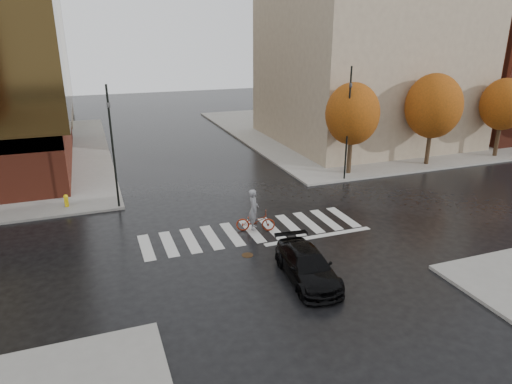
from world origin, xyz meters
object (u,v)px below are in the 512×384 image
traffic_light_nw (112,140)px  traffic_light_ne (348,116)px  sedan (307,266)px  cyclist (255,217)px  fire_hydrant (66,200)px

traffic_light_nw → traffic_light_ne: 15.30m
sedan → cyclist: size_ratio=1.94×
sedan → cyclist: cyclist is taller
cyclist → traffic_light_ne: size_ratio=0.30×
sedan → traffic_light_nw: traffic_light_nw is taller
cyclist → fire_hydrant: 11.58m
sedan → traffic_light_ne: 14.62m
cyclist → traffic_light_nw: bearing=68.0°
fire_hydrant → sedan: bearing=-51.7°
sedan → fire_hydrant: size_ratio=6.04×
traffic_light_ne → fire_hydrant: traffic_light_ne is taller
sedan → fire_hydrant: (-9.69, 12.26, -0.09)m
traffic_light_nw → sedan: bearing=53.5°
traffic_light_nw → traffic_light_ne: size_ratio=0.93×
cyclist → fire_hydrant: cyclist is taller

